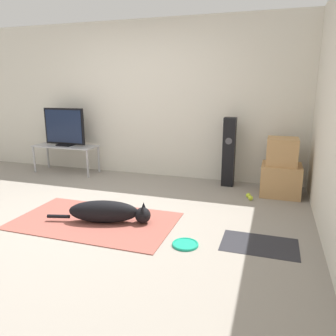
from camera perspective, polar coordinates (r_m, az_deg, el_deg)
The scene contains 13 objects.
ground_plane at distance 4.03m, azimuth -14.18°, elevation -8.31°, with size 12.00×12.00×0.00m, color gray.
wall_back at distance 5.62m, azimuth -3.41°, elevation 11.70°, with size 8.00×0.06×2.55m.
area_rug at distance 3.89m, azimuth -12.63°, elevation -8.96°, with size 1.82×1.06×0.01m.
dog at distance 3.76m, azimuth -10.42°, elevation -7.54°, with size 1.15×0.41×0.26m.
frisbee at distance 3.27m, azimuth 3.03°, elevation -13.12°, with size 0.26×0.26×0.03m.
cardboard_box_lower at distance 4.90m, azimuth 19.02°, elevation -1.93°, with size 0.54×0.52×0.44m.
cardboard_box_upper at distance 4.79m, azimuth 19.26°, elevation 2.73°, with size 0.41×0.39×0.38m.
floor_speaker at distance 5.09m, azimuth 10.56°, elevation 2.74°, with size 0.18×0.18×1.05m.
tv_stand at distance 6.08m, azimuth -17.37°, elevation 3.23°, with size 1.14×0.43×0.49m.
tv at distance 6.03m, azimuth -17.62°, elevation 6.76°, with size 0.77×0.20×0.65m.
tennis_ball_by_boxes at distance 4.59m, azimuth 14.17°, elevation -5.07°, with size 0.07×0.07×0.07m.
tennis_ball_near_speaker at distance 4.69m, azimuth 13.81°, elevation -4.64°, with size 0.07×0.07×0.07m.
door_mat at distance 3.40m, azimuth 15.64°, elevation -12.71°, with size 0.73×0.48×0.01m.
Camera 1 is at (2.04, -3.13, 1.50)m, focal length 35.00 mm.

